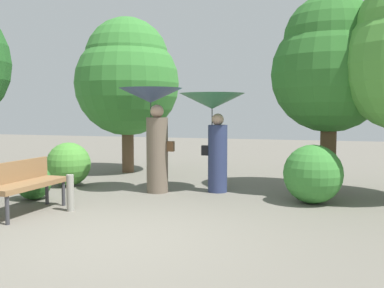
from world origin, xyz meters
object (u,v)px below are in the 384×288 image
(tree_mid_right, at_px, (330,64))
(path_marker_post, at_px, (70,193))
(person_right, at_px, (214,117))
(person_left, at_px, (153,118))
(park_bench, at_px, (24,181))
(tree_mid_left, at_px, (127,76))

(tree_mid_right, height_order, path_marker_post, tree_mid_right)
(person_right, xyz_separation_m, path_marker_post, (-1.80, -2.35, -1.21))
(person_left, distance_m, person_right, 1.20)
(park_bench, relative_size, path_marker_post, 2.54)
(tree_mid_left, relative_size, path_marker_post, 6.79)
(park_bench, bearing_deg, tree_mid_right, -51.91)
(person_left, relative_size, tree_mid_left, 0.51)
(person_left, bearing_deg, tree_mid_left, 29.83)
(person_left, height_order, tree_mid_right, tree_mid_right)
(person_right, distance_m, tree_mid_left, 3.67)
(person_left, relative_size, tree_mid_right, 0.53)
(tree_mid_left, bearing_deg, park_bench, -84.47)
(path_marker_post, bearing_deg, park_bench, -150.82)
(person_left, xyz_separation_m, path_marker_post, (-0.66, -1.95, -1.19))
(person_left, height_order, path_marker_post, person_left)
(person_right, relative_size, park_bench, 1.31)
(person_right, distance_m, path_marker_post, 3.19)
(person_right, bearing_deg, tree_mid_right, -77.46)
(tree_mid_left, distance_m, path_marker_post, 5.04)
(tree_mid_left, bearing_deg, path_marker_post, -76.27)
(park_bench, relative_size, tree_mid_right, 0.39)
(tree_mid_left, distance_m, tree_mid_right, 5.23)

